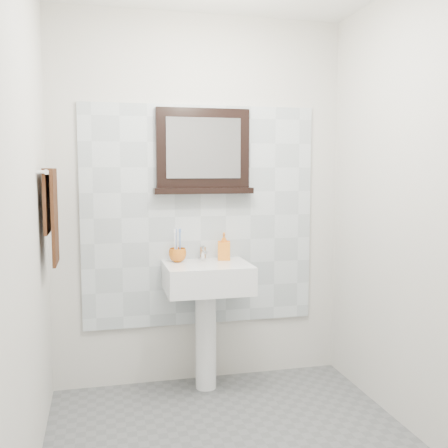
# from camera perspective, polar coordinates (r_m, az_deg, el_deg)

# --- Properties ---
(back_wall) EXTENTS (2.00, 0.01, 2.50)m
(back_wall) POSITION_cam_1_polar(r_m,az_deg,el_deg) (3.60, -2.62, 2.45)
(back_wall) COLOR silver
(back_wall) RESTS_ON ground
(front_wall) EXTENTS (2.00, 0.01, 2.50)m
(front_wall) POSITION_cam_1_polar(r_m,az_deg,el_deg) (1.50, 13.51, -2.55)
(front_wall) COLOR silver
(front_wall) RESTS_ON ground
(left_wall) EXTENTS (0.01, 2.20, 2.50)m
(left_wall) POSITION_cam_1_polar(r_m,az_deg,el_deg) (2.45, -20.98, 0.45)
(left_wall) COLOR silver
(left_wall) RESTS_ON ground
(right_wall) EXTENTS (0.01, 2.20, 2.50)m
(right_wall) POSITION_cam_1_polar(r_m,az_deg,el_deg) (2.96, 21.12, 1.31)
(right_wall) COLOR silver
(right_wall) RESTS_ON ground
(splashback) EXTENTS (1.60, 0.02, 1.50)m
(splashback) POSITION_cam_1_polar(r_m,az_deg,el_deg) (3.59, -2.58, 0.85)
(splashback) COLOR silver
(splashback) RESTS_ON back_wall
(pedestal_sink) EXTENTS (0.55, 0.44, 0.96)m
(pedestal_sink) POSITION_cam_1_polar(r_m,az_deg,el_deg) (3.46, -1.86, -7.30)
(pedestal_sink) COLOR white
(pedestal_sink) RESTS_ON ground
(toothbrush_cup) EXTENTS (0.12, 0.12, 0.09)m
(toothbrush_cup) POSITION_cam_1_polar(r_m,az_deg,el_deg) (3.48, -5.08, -3.38)
(toothbrush_cup) COLOR #C96517
(toothbrush_cup) RESTS_ON pedestal_sink
(toothbrushes) EXTENTS (0.05, 0.04, 0.21)m
(toothbrushes) POSITION_cam_1_polar(r_m,az_deg,el_deg) (3.47, -5.15, -2.12)
(toothbrushes) COLOR white
(toothbrushes) RESTS_ON toothbrush_cup
(soap_dispenser) EXTENTS (0.10, 0.10, 0.18)m
(soap_dispenser) POSITION_cam_1_polar(r_m,az_deg,el_deg) (3.54, -0.00, -2.44)
(soap_dispenser) COLOR #EC591B
(soap_dispenser) RESTS_ON pedestal_sink
(framed_mirror) EXTENTS (0.67, 0.11, 0.57)m
(framed_mirror) POSITION_cam_1_polar(r_m,az_deg,el_deg) (3.55, -2.30, 7.69)
(framed_mirror) COLOR black
(framed_mirror) RESTS_ON back_wall
(towel_bar) EXTENTS (0.07, 0.40, 0.03)m
(towel_bar) POSITION_cam_1_polar(r_m,az_deg,el_deg) (3.14, -18.53, 5.41)
(towel_bar) COLOR silver
(towel_bar) RESTS_ON left_wall
(hand_towel) EXTENTS (0.06, 0.30, 0.55)m
(hand_towel) POSITION_cam_1_polar(r_m,az_deg,el_deg) (3.15, -18.27, 1.59)
(hand_towel) COLOR black
(hand_towel) RESTS_ON towel_bar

